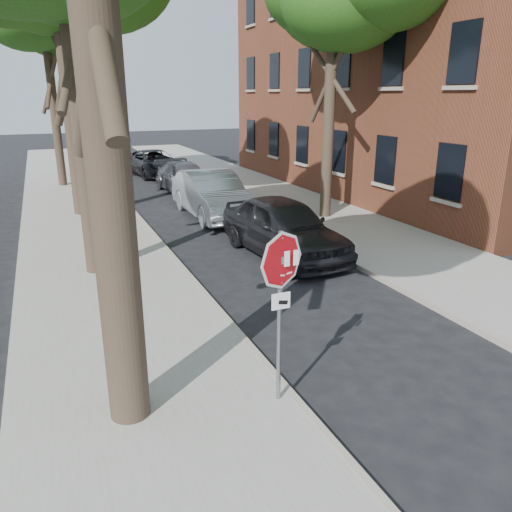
% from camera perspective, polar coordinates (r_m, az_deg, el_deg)
% --- Properties ---
extents(ground, '(120.00, 120.00, 0.00)m').
position_cam_1_polar(ground, '(8.14, 7.15, -15.46)').
color(ground, black).
rests_on(ground, ground).
extents(sidewalk_left, '(4.00, 55.00, 0.12)m').
position_cam_1_polar(sidewalk_left, '(18.38, -19.15, 3.12)').
color(sidewalk_left, gray).
rests_on(sidewalk_left, ground).
extents(sidewalk_right, '(4.00, 55.00, 0.12)m').
position_cam_1_polar(sidewalk_right, '(20.68, 5.02, 5.63)').
color(sidewalk_right, gray).
rests_on(sidewalk_right, ground).
extents(curb_left, '(0.12, 55.00, 0.13)m').
position_cam_1_polar(curb_left, '(18.61, -12.87, 3.86)').
color(curb_left, '#9E9384').
rests_on(curb_left, ground).
extents(curb_right, '(0.12, 55.00, 0.13)m').
position_cam_1_polar(curb_right, '(19.82, -0.25, 5.17)').
color(curb_right, '#9E9384').
rests_on(curb_right, ground).
extents(apartment_building, '(12.20, 20.20, 15.30)m').
position_cam_1_polar(apartment_building, '(26.65, 20.12, 23.88)').
color(apartment_building, brown).
rests_on(apartment_building, ground).
extents(stop_sign, '(0.76, 0.34, 2.61)m').
position_cam_1_polar(stop_sign, '(6.92, 2.84, -3.38)').
color(stop_sign, gray).
rests_on(stop_sign, sidewalk_left).
extents(tree_far, '(5.29, 4.91, 9.33)m').
position_cam_1_polar(tree_far, '(27.08, -23.04, 22.52)').
color(tree_far, black).
rests_on(tree_far, sidewalk_left).
extents(tree_right, '(5.29, 4.91, 9.33)m').
position_cam_1_polar(tree_right, '(18.75, 8.62, 26.25)').
color(tree_right, black).
rests_on(tree_right, sidewalk_right).
extents(car_a, '(2.40, 5.11, 1.69)m').
position_cam_1_polar(car_a, '(14.31, 3.16, 3.32)').
color(car_a, black).
rests_on(car_a, ground).
extents(car_b, '(1.87, 5.23, 1.72)m').
position_cam_1_polar(car_b, '(19.05, -5.06, 7.02)').
color(car_b, '#B0B2B8').
rests_on(car_b, ground).
extents(car_c, '(2.16, 4.86, 1.38)m').
position_cam_1_polar(car_c, '(24.19, -8.16, 8.85)').
color(car_c, '#49494E').
rests_on(car_c, ground).
extents(car_d, '(3.06, 5.44, 1.44)m').
position_cam_1_polar(car_d, '(29.60, -11.52, 10.38)').
color(car_d, black).
rests_on(car_d, ground).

